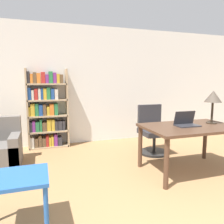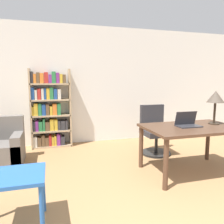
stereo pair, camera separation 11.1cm
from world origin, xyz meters
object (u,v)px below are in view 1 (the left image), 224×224
desk (190,132)px  laptop (186,123)px  side_table_blue (18,185)px  armchair (0,150)px  bookshelf (46,111)px  office_chair (153,132)px  table_lamp (213,98)px

desk → laptop: bearing=150.8°
laptop → side_table_blue: size_ratio=0.65×
armchair → bookshelf: bearing=46.0°
desk → office_chair: size_ratio=1.50×
laptop → side_table_blue: laptop is taller
side_table_blue → bookshelf: bearing=83.1°
side_table_blue → armchair: 1.98m
laptop → bookshelf: size_ratio=0.22×
desk → laptop: 0.16m
desk → laptop: (-0.05, 0.03, 0.15)m
laptop → table_lamp: 0.66m
table_lamp → office_chair: table_lamp is taller
table_lamp → bookshelf: bearing=143.0°
desk → bookshelf: size_ratio=0.85×
laptop → office_chair: 1.06m
desk → laptop: size_ratio=3.95×
side_table_blue → bookshelf: (0.33, 2.74, 0.35)m
table_lamp → office_chair: 1.34m
desk → bookshelf: bookshelf is taller
desk → armchair: bearing=157.4°
desk → armchair: 3.20m
office_chair → side_table_blue: bearing=-144.1°
side_table_blue → desk: bearing=15.6°
desk → bookshelf: (-2.14, 2.05, 0.16)m
table_lamp → side_table_blue: table_lamp is taller
desk → armchair: armchair is taller
desk → office_chair: 1.05m
desk → bookshelf: 2.97m
side_table_blue → table_lamp: bearing=14.6°
office_chair → bookshelf: (-2.04, 1.03, 0.38)m
laptop → desk: bearing=-29.2°
desk → bookshelf: bearing=136.2°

